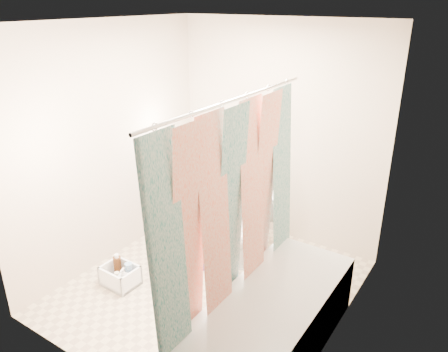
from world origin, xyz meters
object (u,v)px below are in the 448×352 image
Objects in this scene: cleaning_caddy at (121,277)px; toilet at (250,229)px; plumber at (206,196)px; bathtub at (269,324)px.

toilet is at bearing 56.62° from cleaning_caddy.
plumber is 1.12m from cleaning_caddy.
bathtub is at bearing -55.20° from toilet.
bathtub is 1.44m from plumber.
cleaning_caddy is at bearing -50.34° from plumber.
bathtub is at bearing 36.26° from plumber.
toilet is (-0.81, 1.09, 0.07)m from bathtub.
toilet is 0.63m from plumber.
plumber is (-0.32, -0.34, 0.43)m from toilet.
cleaning_caddy is at bearing -126.57° from toilet.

